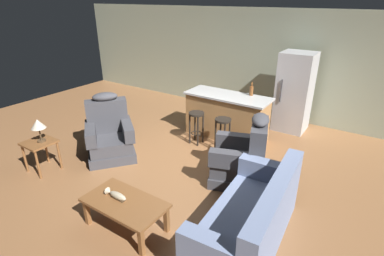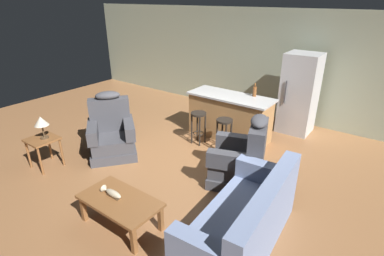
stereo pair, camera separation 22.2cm
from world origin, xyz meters
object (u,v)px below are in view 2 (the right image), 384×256
Objects in this scene: couch at (245,222)px; end_table at (43,143)px; kitchen_island at (230,117)px; bar_stool_right at (224,129)px; recliner_near_island at (242,159)px; table_lamp at (41,122)px; refrigerator at (299,94)px; coffee_table at (120,203)px; recliner_near_lamp at (112,134)px; bottle_tall_green at (255,91)px; fish_figurine at (112,193)px; bar_stool_left at (199,122)px.

couch reaches higher than end_table.
end_table is (-3.74, -0.44, 0.12)m from couch.
bar_stool_right is at bearing -69.03° from kitchen_island.
recliner_near_island is 3.46m from table_lamp.
kitchen_island is at bearing -72.66° from recliner_near_island.
kitchen_island is 1.02× the size of refrigerator.
coffee_table is 1.62m from couch.
coffee_table is at bearing -100.29° from refrigerator.
recliner_near_island is at bearing 52.29° from recliner_near_lamp.
recliner_near_lamp is at bearing -141.44° from bar_stool_right.
bar_stool_right is (2.24, 2.37, -0.40)m from table_lamp.
recliner_near_lamp is 2.46m from kitchen_island.
bottle_tall_green reaches higher than recliner_near_island.
fish_figurine is at bearing 44.26° from recliner_near_island.
refrigerator is at bearing 54.13° from table_lamp.
kitchen_island is 6.42× the size of bottle_tall_green.
bar_stool_left is at bearing 99.78° from fish_figurine.
bar_stool_right is 2.04m from refrigerator.
refrigerator reaches higher than recliner_near_lamp.
bottle_tall_green is at bearing 84.69° from fish_figurine.
kitchen_island is (2.04, 3.03, 0.02)m from end_table.
couch is 1.09× the size of kitchen_island.
bottle_tall_green is (0.41, 0.25, 0.58)m from kitchen_island.
kitchen_island is (-1.70, 2.59, 0.14)m from couch.
bottle_tall_green is (0.17, 0.88, 0.58)m from bar_stool_right.
fish_figurine is 4.58m from refrigerator.
couch reaches higher than coffee_table.
coffee_table is 2.70m from bar_stool_left.
table_lamp is at bearing -123.69° from kitchen_island.
fish_figurine is 0.19× the size of refrigerator.
couch is 4.77× the size of table_lamp.
bottle_tall_green is at bearing 48.39° from bar_stool_left.
bar_stool_left and bar_stool_right have the same top height.
recliner_near_lamp is 2.14× the size of end_table.
coffee_table is at bearing -77.20° from bar_stool_left.
table_lamp is at bearing 2.35° from couch.
recliner_near_island is 3.48m from end_table.
kitchen_island is at bearing 92.29° from recliner_near_lamp.
fish_figurine is at bearing -93.42° from bar_stool_right.
coffee_table is 2.68× the size of table_lamp.
end_table is (-2.26, 0.23, 0.10)m from coffee_table.
bar_stool_left is at bearing 102.80° from coffee_table.
recliner_near_lamp is 1.76× the size of bar_stool_right.
coffee_table is 3.92× the size of bottle_tall_green.
bar_stool_left is 1.31m from bottle_tall_green.
bottle_tall_green is (-0.61, 1.63, 0.63)m from recliner_near_island.
table_lamp is 0.23× the size of refrigerator.
bar_stool_right reaches higher than coffee_table.
coffee_table is at bearing 1.79° from fish_figurine.
end_table is 0.32× the size of refrigerator.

